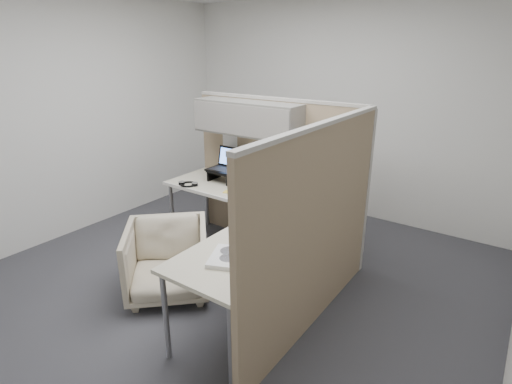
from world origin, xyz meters
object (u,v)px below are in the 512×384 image
Objects in this scene: desk at (250,213)px; keyboard at (275,202)px; monitor_left at (285,166)px; office_chair at (167,257)px.

keyboard is (0.11, 0.25, 0.05)m from desk.
desk is 0.64m from monitor_left.
office_chair is at bearing -128.42° from keyboard.
keyboard is at bearing 66.46° from desk.
office_chair is 1.54× the size of monitor_left.
office_chair is 1.57× the size of keyboard.
monitor_left is (0.50, 1.15, 0.65)m from office_chair.
desk is 2.79× the size of office_chair.
desk is at bearing 8.17° from office_chair.
monitor_left is (0.02, 0.55, 0.32)m from desk.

